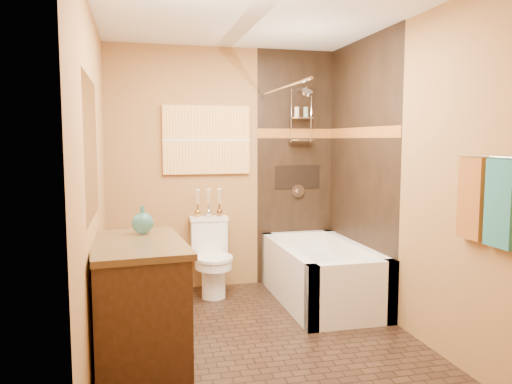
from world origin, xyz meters
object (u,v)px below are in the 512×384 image
object	(u,v)px
bathtub	(321,279)
vanity	(137,305)
toilet	(212,256)
sunset_painting	(207,140)

from	to	relation	value
bathtub	vanity	distance (m)	2.03
toilet	vanity	size ratio (longest dim) A/B	0.73
bathtub	vanity	size ratio (longest dim) A/B	1.44
sunset_painting	bathtub	distance (m)	1.81
toilet	vanity	xyz separation A→B (m)	(-0.73, -1.51, 0.06)
toilet	bathtub	bearing A→B (deg)	-24.03
vanity	toilet	bearing A→B (deg)	59.14
sunset_painting	vanity	bearing A→B (deg)	-112.57
bathtub	toilet	bearing A→B (deg)	154.71
toilet	vanity	distance (m)	1.68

